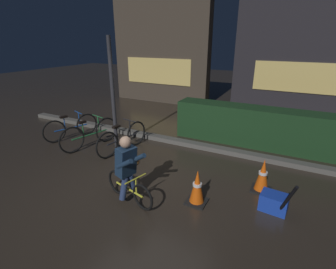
% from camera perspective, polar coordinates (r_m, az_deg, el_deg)
% --- Properties ---
extents(ground_plane, '(40.00, 40.00, 0.00)m').
position_cam_1_polar(ground_plane, '(5.23, -5.07, -11.01)').
color(ground_plane, '#2D261E').
extents(sidewalk_curb, '(12.00, 0.24, 0.12)m').
position_cam_1_polar(sidewalk_curb, '(6.94, 4.60, -2.05)').
color(sidewalk_curb, '#56544F').
rests_on(sidewalk_curb, ground).
extents(hedge_row, '(4.80, 0.70, 1.05)m').
position_cam_1_polar(hedge_row, '(7.20, 20.90, 1.40)').
color(hedge_row, '#19381C').
rests_on(hedge_row, ground).
extents(storefront_left, '(4.48, 0.54, 4.51)m').
position_cam_1_polar(storefront_left, '(11.69, -1.68, 18.31)').
color(storefront_left, '#42382D').
rests_on(storefront_left, ground).
extents(storefront_right, '(5.69, 0.54, 4.67)m').
position_cam_1_polar(storefront_right, '(10.93, 30.35, 15.87)').
color(storefront_right, '#262328').
rests_on(storefront_right, ground).
extents(street_post, '(0.10, 0.10, 2.83)m').
position_cam_1_polar(street_post, '(6.54, -12.31, 8.54)').
color(street_post, '#2D2D33').
rests_on(street_post, ground).
extents(parked_bike_leftmost, '(0.60, 1.54, 0.75)m').
position_cam_1_polar(parked_bike_leftmost, '(7.86, -20.97, 1.52)').
color(parked_bike_leftmost, black).
rests_on(parked_bike_leftmost, ground).
extents(parked_bike_left_mid, '(0.53, 1.70, 0.80)m').
position_cam_1_polar(parked_bike_left_mid, '(7.06, -17.17, 0.09)').
color(parked_bike_left_mid, black).
rests_on(parked_bike_left_mid, ground).
extents(parked_bike_center_left, '(0.46, 1.67, 0.78)m').
position_cam_1_polar(parked_bike_center_left, '(6.58, -10.21, -0.88)').
color(parked_bike_center_left, black).
rests_on(parked_bike_center_left, ground).
extents(traffic_cone_near, '(0.36, 0.36, 0.64)m').
position_cam_1_polar(traffic_cone_near, '(4.55, 6.58, -11.72)').
color(traffic_cone_near, black).
rests_on(traffic_cone_near, ground).
extents(traffic_cone_far, '(0.36, 0.36, 0.66)m').
position_cam_1_polar(traffic_cone_far, '(5.17, 20.53, -8.67)').
color(traffic_cone_far, black).
rests_on(traffic_cone_far, ground).
extents(blue_crate, '(0.47, 0.36, 0.30)m').
position_cam_1_polar(blue_crate, '(4.79, 22.72, -13.90)').
color(blue_crate, '#193DB7').
rests_on(blue_crate, ground).
extents(cyclist, '(1.16, 0.61, 1.25)m').
position_cam_1_polar(cyclist, '(4.48, -8.95, -7.71)').
color(cyclist, black).
rests_on(cyclist, ground).
extents(closed_umbrella, '(0.25, 0.40, 0.78)m').
position_cam_1_polar(closed_umbrella, '(4.45, 25.09, -13.43)').
color(closed_umbrella, black).
rests_on(closed_umbrella, ground).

